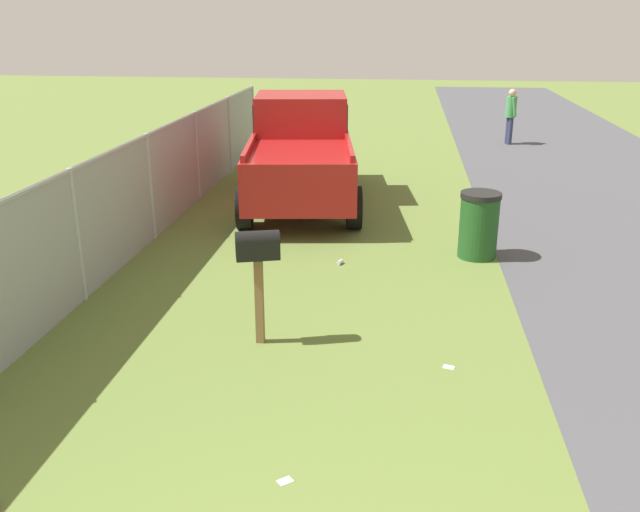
% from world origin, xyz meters
% --- Properties ---
extents(mailbox, '(0.33, 0.52, 1.35)m').
position_xyz_m(mailbox, '(5.54, 1.28, 1.07)').
color(mailbox, brown).
rests_on(mailbox, ground).
extents(pickup_truck, '(5.31, 2.70, 2.09)m').
position_xyz_m(pickup_truck, '(11.83, 1.74, 1.10)').
color(pickup_truck, maroon).
rests_on(pickup_truck, ground).
extents(trash_bin, '(0.62, 0.62, 1.03)m').
position_xyz_m(trash_bin, '(8.85, -1.48, 0.52)').
color(trash_bin, '#1E4C1E').
rests_on(trash_bin, ground).
extents(pedestrian, '(0.47, 0.30, 1.58)m').
position_xyz_m(pedestrian, '(19.03, -3.32, 0.91)').
color(pedestrian, '#2D3351').
rests_on(pedestrian, ground).
extents(fence_section, '(15.98, 0.07, 1.77)m').
position_xyz_m(fence_section, '(9.14, 3.86, 0.96)').
color(fence_section, '#9EA3A8').
rests_on(fence_section, ground).
extents(litter_wrapper_midfield_b, '(0.14, 0.15, 0.01)m').
position_xyz_m(litter_wrapper_midfield_b, '(3.10, 0.57, 0.00)').
color(litter_wrapper_midfield_b, silver).
rests_on(litter_wrapper_midfield_b, ground).
extents(litter_wrapper_by_mailbox, '(0.11, 0.14, 0.01)m').
position_xyz_m(litter_wrapper_by_mailbox, '(5.18, -0.85, 0.00)').
color(litter_wrapper_by_mailbox, silver).
rests_on(litter_wrapper_by_mailbox, ground).
extents(litter_can_midfield_a, '(0.14, 0.10, 0.07)m').
position_xyz_m(litter_can_midfield_a, '(8.24, 0.61, 0.03)').
color(litter_can_midfield_a, silver).
rests_on(litter_can_midfield_a, ground).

